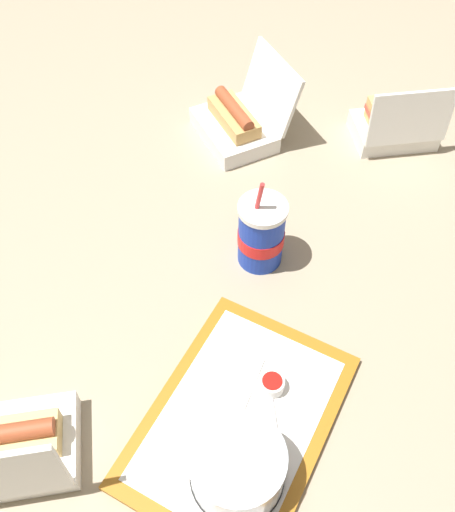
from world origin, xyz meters
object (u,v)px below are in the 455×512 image
(food_tray, at_px, (239,420))
(clamshell_sandwich_right, at_px, (396,124))
(cake_container, at_px, (237,467))
(soda_cup_right, at_px, (261,234))
(clamshell_hotdog_corner, at_px, (15,449))
(ketchup_cup, at_px, (272,384))
(plastic_fork, at_px, (273,424))
(clamshell_hotdog_center, at_px, (238,121))

(food_tray, xyz_separation_m, clamshell_sandwich_right, (-0.73, 0.18, 0.04))
(cake_container, distance_m, soda_cup_right, 0.41)
(food_tray, height_order, clamshell_hotdog_corner, clamshell_hotdog_corner)
(ketchup_cup, xyz_separation_m, plastic_fork, (0.06, 0.01, -0.01))
(cake_container, relative_size, clamshell_hotdog_center, 0.53)
(plastic_fork, height_order, clamshell_sandwich_right, clamshell_sandwich_right)
(clamshell_hotdog_corner, bearing_deg, soda_cup_right, 150.37)
(food_tray, distance_m, ketchup_cup, 0.08)
(clamshell_hotdog_center, bearing_deg, clamshell_sandwich_right, 102.32)
(plastic_fork, relative_size, clamshell_sandwich_right, 0.52)
(plastic_fork, distance_m, clamshell_sandwich_right, 0.74)
(food_tray, relative_size, ketchup_cup, 10.53)
(food_tray, bearing_deg, soda_cup_right, -173.29)
(cake_container, height_order, soda_cup_right, soda_cup_right)
(clamshell_sandwich_right, bearing_deg, cake_container, -11.27)
(clamshell_sandwich_right, xyz_separation_m, soda_cup_right, (0.41, -0.22, 0.03))
(food_tray, relative_size, cake_container, 3.08)
(ketchup_cup, xyz_separation_m, clamshell_sandwich_right, (-0.67, 0.14, 0.02))
(clamshell_hotdog_center, relative_size, clamshell_hotdog_corner, 1.20)
(ketchup_cup, xyz_separation_m, clamshell_hotdog_corner, (0.20, -0.34, 0.01))
(cake_container, distance_m, ketchup_cup, 0.15)
(plastic_fork, relative_size, clamshell_hotdog_center, 0.42)
(food_tray, xyz_separation_m, ketchup_cup, (-0.06, 0.04, 0.02))
(ketchup_cup, distance_m, clamshell_sandwich_right, 0.68)
(cake_container, bearing_deg, ketchup_cup, 172.11)
(food_tray, bearing_deg, cake_container, 11.73)
(clamshell_hotdog_corner, bearing_deg, plastic_fork, 111.48)
(clamshell_sandwich_right, bearing_deg, food_tray, -13.86)
(cake_container, bearing_deg, food_tray, -168.27)
(plastic_fork, height_order, soda_cup_right, soda_cup_right)
(cake_container, xyz_separation_m, plastic_fork, (-0.09, 0.03, -0.04))
(soda_cup_right, bearing_deg, food_tray, 6.71)
(soda_cup_right, bearing_deg, clamshell_hotdog_center, -159.78)
(clamshell_hotdog_center, bearing_deg, soda_cup_right, 20.22)
(clamshell_hotdog_center, bearing_deg, clamshell_hotdog_corner, -9.94)
(food_tray, height_order, cake_container, cake_container)
(food_tray, distance_m, plastic_fork, 0.05)
(plastic_fork, xyz_separation_m, clamshell_hotdog_center, (-0.65, -0.21, 0.03))
(cake_container, distance_m, clamshell_hotdog_corner, 0.32)
(plastic_fork, bearing_deg, clamshell_hotdog_corner, -88.10)
(clamshell_sandwich_right, distance_m, soda_cup_right, 0.46)
(ketchup_cup, distance_m, soda_cup_right, 0.27)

